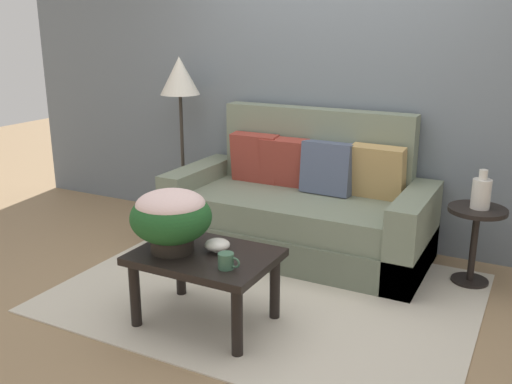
{
  "coord_description": "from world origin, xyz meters",
  "views": [
    {
      "loc": [
        1.53,
        -3.12,
        1.73
      ],
      "look_at": [
        -0.14,
        0.08,
        0.66
      ],
      "focal_mm": 39.9,
      "sensor_mm": 36.0,
      "label": 1
    }
  ],
  "objects": [
    {
      "name": "wall_back",
      "position": [
        0.0,
        1.25,
        1.37
      ],
      "size": [
        6.4,
        0.12,
        2.73
      ],
      "primitive_type": "cube",
      "color": "slate",
      "rests_on": "ground"
    },
    {
      "name": "snack_bowl",
      "position": [
        -0.1,
        -0.48,
        0.49
      ],
      "size": [
        0.15,
        0.15,
        0.07
      ],
      "color": "silver",
      "rests_on": "coffee_table"
    },
    {
      "name": "side_table",
      "position": [
        1.18,
        0.77,
        0.38
      ],
      "size": [
        0.39,
        0.39,
        0.55
      ],
      "color": "black",
      "rests_on": "ground"
    },
    {
      "name": "area_rug",
      "position": [
        0.0,
        -0.02,
        0.01
      ],
      "size": [
        2.64,
        1.97,
        0.01
      ],
      "primitive_type": "cube",
      "color": "beige",
      "rests_on": "ground"
    },
    {
      "name": "floor_lamp",
      "position": [
        -1.31,
        0.93,
        1.19
      ],
      "size": [
        0.34,
        0.34,
        1.47
      ],
      "color": "#2D2823",
      "rests_on": "ground"
    },
    {
      "name": "potted_plant",
      "position": [
        -0.34,
        -0.6,
        0.67
      ],
      "size": [
        0.47,
        0.47,
        0.37
      ],
      "color": "black",
      "rests_on": "coffee_table"
    },
    {
      "name": "coffee_table",
      "position": [
        -0.15,
        -0.54,
        0.37
      ],
      "size": [
        0.81,
        0.59,
        0.45
      ],
      "color": "black",
      "rests_on": "ground"
    },
    {
      "name": "ground_plane",
      "position": [
        0.0,
        0.0,
        0.0
      ],
      "size": [
        14.0,
        14.0,
        0.0
      ],
      "primitive_type": "plane",
      "color": "#997A56"
    },
    {
      "name": "couch",
      "position": [
        -0.11,
        0.77,
        0.34
      ],
      "size": [
        1.98,
        0.9,
        1.09
      ],
      "color": "#626B59",
      "rests_on": "ground"
    },
    {
      "name": "table_vase",
      "position": [
        1.18,
        0.77,
        0.65
      ],
      "size": [
        0.12,
        0.12,
        0.27
      ],
      "color": "silver",
      "rests_on": "side_table"
    },
    {
      "name": "coffee_mug",
      "position": [
        0.07,
        -0.67,
        0.49
      ],
      "size": [
        0.13,
        0.09,
        0.09
      ],
      "color": "#3D664C",
      "rests_on": "coffee_table"
    }
  ]
}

